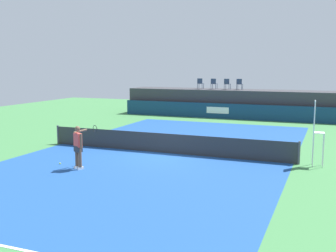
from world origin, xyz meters
name	(u,v)px	position (x,y,z in m)	size (l,w,h in m)	color
ground_plane	(185,142)	(0.00, 3.00, 0.00)	(48.00, 48.00, 0.00)	#3D7A42
court_inner	(165,153)	(0.00, 0.00, 0.00)	(12.00, 22.00, 0.00)	#1C478C
sponsor_wall	(230,111)	(0.00, 13.50, 0.60)	(18.00, 0.22, 1.20)	navy
spectator_platform	(235,103)	(0.00, 15.30, 1.10)	(18.00, 2.80, 2.20)	#38383D
spectator_chair_far_left	(200,83)	(-2.96, 15.09, 2.69)	(0.45, 0.45, 0.89)	#2D3D56
spectator_chair_left	(214,83)	(-1.79, 15.08, 2.69)	(0.46, 0.46, 0.89)	#2D3D56
spectator_chair_center	(227,84)	(-0.66, 15.08, 2.69)	(0.47, 0.47, 0.89)	#2D3D56
spectator_chair_right	(240,84)	(0.32, 15.23, 2.69)	(0.45, 0.45, 0.89)	#2D3D56
umpire_chair	(316,129)	(6.84, -0.01, 1.59)	(0.48, 0.48, 2.76)	white
tennis_net	(165,143)	(0.00, 0.00, 0.47)	(12.40, 0.02, 0.95)	#2D2D2D
net_post_near	(58,135)	(-6.20, 0.00, 0.50)	(0.10, 0.10, 1.00)	#4C4C51
net_post_far	(299,153)	(6.20, 0.00, 0.50)	(0.10, 0.10, 1.00)	#4C4C51
tennis_player	(79,146)	(-2.07, -4.14, 0.96)	(0.61, 1.26, 1.77)	white
tennis_ball	(60,163)	(-3.28, -3.80, 0.04)	(0.07, 0.07, 0.07)	#D8EA33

